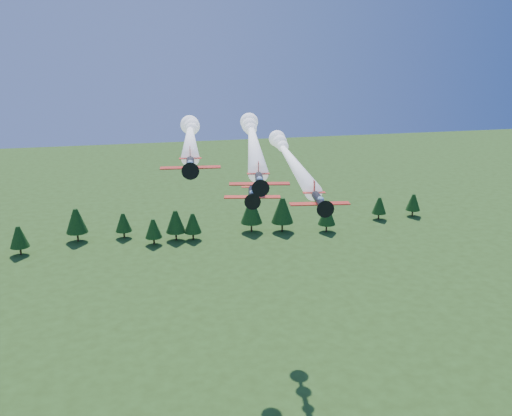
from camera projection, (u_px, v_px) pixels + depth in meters
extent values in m
cylinder|color=black|center=(259.00, 180.00, 68.41)|extent=(2.01, 5.37, 0.98)
cone|color=black|center=(260.00, 187.00, 65.45)|extent=(1.13, 1.06, 0.98)
cone|color=black|center=(261.00, 188.00, 64.89)|extent=(0.51, 0.52, 0.43)
cylinder|color=black|center=(261.00, 188.00, 64.73)|extent=(2.02, 0.45, 2.06)
cube|color=red|center=(260.00, 184.00, 68.12)|extent=(7.36, 2.74, 0.12)
cube|color=red|center=(258.00, 174.00, 71.73)|extent=(2.95, 1.38, 0.07)
cube|color=red|center=(258.00, 167.00, 71.60)|extent=(0.27, 0.93, 1.42)
ellipsoid|color=#95C2E7|center=(260.00, 179.00, 67.45)|extent=(0.92, 1.29, 0.61)
sphere|color=white|center=(251.00, 130.00, 107.99)|extent=(2.30, 2.30, 2.30)
sphere|color=white|center=(251.00, 126.00, 113.06)|extent=(3.00, 3.00, 3.00)
sphere|color=white|center=(250.00, 122.00, 118.13)|extent=(3.70, 3.70, 3.70)
cylinder|color=black|center=(190.00, 164.00, 75.99)|extent=(1.77, 5.93, 1.08)
cone|color=black|center=(190.00, 170.00, 72.74)|extent=(1.19, 1.10, 1.08)
cone|color=black|center=(190.00, 171.00, 72.12)|extent=(0.53, 0.54, 0.48)
cylinder|color=black|center=(190.00, 171.00, 71.94)|extent=(2.26, 0.31, 2.27)
cube|color=red|center=(190.00, 168.00, 75.67)|extent=(8.12, 2.41, 0.13)
cube|color=red|center=(190.00, 158.00, 79.63)|extent=(3.22, 1.29, 0.08)
cube|color=red|center=(190.00, 152.00, 79.50)|extent=(0.22, 1.03, 1.57)
ellipsoid|color=#95C2E7|center=(190.00, 163.00, 74.94)|extent=(0.93, 1.38, 0.68)
sphere|color=white|center=(190.00, 129.00, 106.11)|extent=(2.30, 2.30, 2.30)
sphere|color=white|center=(190.00, 127.00, 109.79)|extent=(3.00, 3.00, 3.00)
sphere|color=white|center=(190.00, 124.00, 113.48)|extent=(3.70, 3.70, 3.70)
cylinder|color=black|center=(319.00, 200.00, 78.66)|extent=(2.03, 6.15, 1.12)
cone|color=black|center=(324.00, 207.00, 75.29)|extent=(1.26, 1.17, 1.12)
cone|color=black|center=(325.00, 209.00, 74.64)|extent=(0.56, 0.57, 0.49)
cylinder|color=black|center=(325.00, 209.00, 74.46)|extent=(2.33, 0.40, 2.35)
cube|color=red|center=(320.00, 204.00, 78.34)|extent=(8.43, 2.76, 0.13)
cube|color=red|center=(314.00, 193.00, 82.46)|extent=(3.36, 1.44, 0.08)
cube|color=red|center=(314.00, 186.00, 82.31)|extent=(0.26, 1.07, 1.63)
ellipsoid|color=#95C2E7|center=(321.00, 199.00, 77.57)|extent=(1.00, 1.45, 0.70)
sphere|color=white|center=(282.00, 147.00, 118.07)|extent=(2.30, 2.30, 2.30)
sphere|color=white|center=(279.00, 143.00, 123.04)|extent=(3.00, 3.00, 3.00)
sphere|color=white|center=(277.00, 139.00, 128.00)|extent=(3.70, 3.70, 3.70)
cylinder|color=black|center=(252.00, 194.00, 84.27)|extent=(2.39, 6.16, 1.12)
cone|color=black|center=(252.00, 200.00, 80.88)|extent=(1.31, 1.23, 1.12)
cone|color=black|center=(253.00, 201.00, 80.24)|extent=(0.59, 0.60, 0.49)
cylinder|color=black|center=(253.00, 202.00, 80.05)|extent=(2.31, 0.55, 2.36)
cube|color=red|center=(252.00, 197.00, 83.94)|extent=(8.43, 3.26, 0.13)
cube|color=red|center=(252.00, 187.00, 88.08)|extent=(3.38, 1.63, 0.08)
cube|color=red|center=(252.00, 181.00, 87.94)|extent=(0.33, 1.06, 1.63)
ellipsoid|color=#95C2E7|center=(252.00, 193.00, 83.18)|extent=(1.08, 1.49, 0.70)
cylinder|color=#382314|center=(282.00, 227.00, 197.03)|extent=(0.60, 0.60, 3.34)
cone|color=#123610|center=(282.00, 210.00, 195.36)|extent=(7.63, 7.63, 8.59)
cylinder|color=#382314|center=(21.00, 251.00, 175.53)|extent=(0.60, 0.60, 2.56)
cone|color=#123610|center=(19.00, 237.00, 174.25)|extent=(5.84, 5.84, 6.57)
cylinder|color=#382314|center=(78.00, 237.00, 187.35)|extent=(0.60, 0.60, 3.10)
cone|color=#123610|center=(76.00, 221.00, 185.79)|extent=(7.08, 7.08, 7.96)
cylinder|color=#382314|center=(379.00, 216.00, 210.77)|extent=(0.60, 0.60, 2.31)
cone|color=#123610|center=(379.00, 205.00, 209.61)|extent=(5.27, 5.27, 5.93)
cylinder|color=#382314|center=(251.00, 227.00, 196.79)|extent=(0.60, 0.60, 3.27)
cone|color=#123610|center=(251.00, 211.00, 195.15)|extent=(7.48, 7.48, 8.41)
cylinder|color=#382314|center=(193.00, 236.00, 189.00)|extent=(0.60, 0.60, 2.51)
cone|color=#123610|center=(193.00, 223.00, 187.74)|extent=(5.73, 5.73, 6.45)
cylinder|color=#382314|center=(154.00, 241.00, 184.45)|extent=(0.60, 0.60, 2.38)
cone|color=#123610|center=(153.00, 228.00, 183.26)|extent=(5.44, 5.44, 6.12)
cylinder|color=#382314|center=(412.00, 213.00, 214.64)|extent=(0.60, 0.60, 2.36)
cone|color=#123610|center=(413.00, 202.00, 213.46)|extent=(5.40, 5.40, 6.07)
cylinder|color=#382314|center=(326.00, 228.00, 197.03)|extent=(0.60, 0.60, 2.63)
cone|color=#123610|center=(327.00, 215.00, 195.71)|extent=(6.02, 6.02, 6.77)
cylinder|color=#382314|center=(124.00, 234.00, 190.76)|extent=(0.60, 0.60, 2.37)
cone|color=#123610|center=(123.00, 222.00, 189.57)|extent=(5.42, 5.42, 6.10)
cylinder|color=#382314|center=(176.00, 236.00, 188.44)|extent=(0.60, 0.60, 2.83)
cone|color=#123610|center=(176.00, 221.00, 187.02)|extent=(6.47, 6.47, 7.28)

